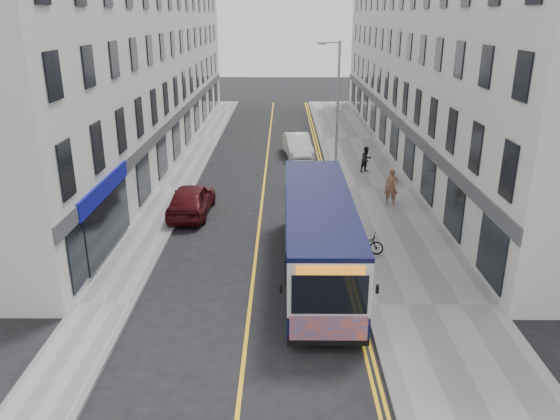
{
  "coord_description": "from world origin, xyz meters",
  "views": [
    {
      "loc": [
        1.13,
        -17.55,
        9.41
      ],
      "look_at": [
        1.0,
        4.08,
        1.6
      ],
      "focal_mm": 35.0,
      "sensor_mm": 36.0,
      "label": 1
    }
  ],
  "objects_px": {
    "bicycle": "(363,243)",
    "pedestrian_near": "(391,187)",
    "streetlamp": "(336,106)",
    "city_bus": "(318,233)",
    "car_white": "(298,146)",
    "pedestrian_far": "(366,159)",
    "car_maroon": "(191,199)"
  },
  "relations": [
    {
      "from": "pedestrian_near",
      "to": "car_white",
      "type": "height_order",
      "value": "pedestrian_near"
    },
    {
      "from": "pedestrian_near",
      "to": "car_maroon",
      "type": "xyz_separation_m",
      "value": [
        -10.06,
        -1.22,
        -0.27
      ]
    },
    {
      "from": "city_bus",
      "to": "pedestrian_near",
      "type": "distance_m",
      "value": 8.82
    },
    {
      "from": "car_maroon",
      "to": "bicycle",
      "type": "bearing_deg",
      "value": 150.29
    },
    {
      "from": "streetlamp",
      "to": "city_bus",
      "type": "relative_size",
      "value": 0.75
    },
    {
      "from": "city_bus",
      "to": "pedestrian_far",
      "type": "bearing_deg",
      "value": 74.61
    },
    {
      "from": "bicycle",
      "to": "pedestrian_near",
      "type": "height_order",
      "value": "pedestrian_near"
    },
    {
      "from": "city_bus",
      "to": "pedestrian_far",
      "type": "relative_size",
      "value": 6.66
    },
    {
      "from": "bicycle",
      "to": "pedestrian_far",
      "type": "relative_size",
      "value": 1.06
    },
    {
      "from": "pedestrian_far",
      "to": "pedestrian_near",
      "type": "bearing_deg",
      "value": -120.83
    },
    {
      "from": "bicycle",
      "to": "pedestrian_far",
      "type": "xyz_separation_m",
      "value": [
        1.86,
        12.21,
        0.35
      ]
    },
    {
      "from": "streetlamp",
      "to": "car_maroon",
      "type": "relative_size",
      "value": 1.73
    },
    {
      "from": "car_white",
      "to": "bicycle",
      "type": "bearing_deg",
      "value": -89.15
    },
    {
      "from": "city_bus",
      "to": "car_white",
      "type": "height_order",
      "value": "city_bus"
    },
    {
      "from": "pedestrian_far",
      "to": "bicycle",
      "type": "bearing_deg",
      "value": -133.2
    },
    {
      "from": "bicycle",
      "to": "streetlamp",
      "type": "bearing_deg",
      "value": 17.05
    },
    {
      "from": "pedestrian_far",
      "to": "car_white",
      "type": "xyz_separation_m",
      "value": [
        -4.15,
        4.36,
        -0.15
      ]
    },
    {
      "from": "pedestrian_near",
      "to": "car_white",
      "type": "relative_size",
      "value": 0.4
    },
    {
      "from": "car_white",
      "to": "car_maroon",
      "type": "xyz_separation_m",
      "value": [
        -5.51,
        -11.72,
        0.02
      ]
    },
    {
      "from": "streetlamp",
      "to": "car_white",
      "type": "xyz_separation_m",
      "value": [
        -2.06,
        5.59,
        -3.61
      ]
    },
    {
      "from": "car_white",
      "to": "car_maroon",
      "type": "distance_m",
      "value": 12.95
    },
    {
      "from": "streetlamp",
      "to": "car_maroon",
      "type": "distance_m",
      "value": 10.39
    },
    {
      "from": "streetlamp",
      "to": "car_white",
      "type": "relative_size",
      "value": 1.71
    },
    {
      "from": "bicycle",
      "to": "pedestrian_far",
      "type": "distance_m",
      "value": 12.36
    },
    {
      "from": "streetlamp",
      "to": "car_maroon",
      "type": "bearing_deg",
      "value": -140.96
    },
    {
      "from": "bicycle",
      "to": "pedestrian_near",
      "type": "xyz_separation_m",
      "value": [
        2.26,
        6.07,
        0.49
      ]
    },
    {
      "from": "car_maroon",
      "to": "streetlamp",
      "type": "bearing_deg",
      "value": -138.82
    },
    {
      "from": "bicycle",
      "to": "car_maroon",
      "type": "xyz_separation_m",
      "value": [
        -7.8,
        4.85,
        0.22
      ]
    },
    {
      "from": "car_white",
      "to": "car_maroon",
      "type": "height_order",
      "value": "car_maroon"
    },
    {
      "from": "streetlamp",
      "to": "car_white",
      "type": "bearing_deg",
      "value": 110.22
    },
    {
      "from": "streetlamp",
      "to": "city_bus",
      "type": "bearing_deg",
      "value": -97.77
    },
    {
      "from": "city_bus",
      "to": "bicycle",
      "type": "height_order",
      "value": "city_bus"
    }
  ]
}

